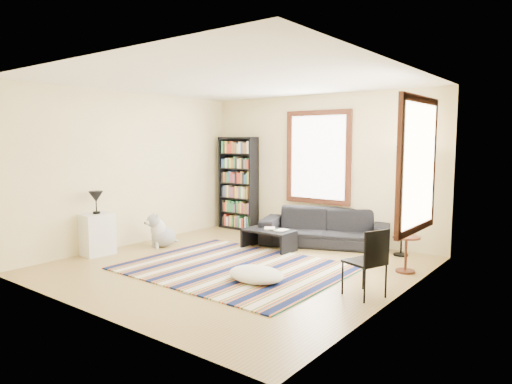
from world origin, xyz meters
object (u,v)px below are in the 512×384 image
Objects in this scene: floor_cushion at (256,274)px; folding_chair at (364,262)px; coffee_table at (269,240)px; side_table at (406,254)px; sofa at (325,227)px; bookshelf at (238,183)px; dog at (164,230)px; white_cabinet at (97,234)px; floor_lamp at (403,201)px.

folding_chair reaches higher than floor_cushion.
coffee_table is 2.41m from side_table.
bookshelf reaches higher than sofa.
white_cabinet is at bearing -100.68° from dog.
dog is at bearing -89.70° from bookshelf.
floor_lamp is 2.66× the size of white_cabinet.
white_cabinet is (-4.50, -2.14, 0.08)m from side_table.
sofa is at bearing -6.71° from bookshelf.
folding_chair is 1.23× the size of white_cabinet.
white_cabinet is 1.15× the size of dog.
floor_cushion is 2.70m from dog.
coffee_table is 2.37m from floor_lamp.
dog is (-1.67, -0.96, 0.12)m from coffee_table.
white_cabinet is at bearing -143.33° from floor_lamp.
floor_lamp is at bearing 113.51° from side_table.
sofa is 2.77m from folding_chair.
floor_cushion is at bearing -46.63° from bookshelf.
coffee_table is 1.48× the size of dog.
bookshelf is at bearing 152.11° from sofa.
white_cabinet is at bearing -149.19° from folding_chair.
floor_lamp is at bearing -2.64° from bookshelf.
side_table is 4.21m from dog.
sofa is 1.52m from floor_lamp.
dog is (-2.62, 0.64, 0.20)m from floor_cushion.
floor_cushion is (0.95, -1.60, -0.08)m from coffee_table.
bookshelf is 3.70× the size of side_table.
sofa reaches higher than coffee_table.
coffee_table is (1.68, -1.18, -0.82)m from bookshelf.
folding_chair reaches higher than side_table.
folding_chair is at bearing -81.21° from floor_lamp.
sofa is 1.97m from side_table.
floor_lamp reaches higher than white_cabinet.
floor_lamp is (2.01, 1.01, 0.75)m from coffee_table.
folding_chair is (1.74, -2.15, 0.09)m from sofa.
coffee_table reaches higher than floor_cushion.
bookshelf is 2.22× the size of coffee_table.
coffee_table is at bearing -145.07° from sofa.
dog is at bearing -161.86° from sofa.
folding_chair is 1.42× the size of dog.
dog is at bearing -163.43° from folding_chair.
side_table is at bearing -66.49° from floor_lamp.
coffee_table is at bearing 40.49° from dog.
coffee_table is at bearing -35.07° from bookshelf.
bookshelf is 2.86× the size of white_cabinet.
floor_cushion is at bearing -103.61° from sofa.
dog reaches higher than side_table.
floor_lamp is 4.22m from dog.
coffee_table is at bearing 49.73° from white_cabinet.
sofa is at bearing 52.94° from white_cabinet.
folding_chair is at bearing 6.61° from dog.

